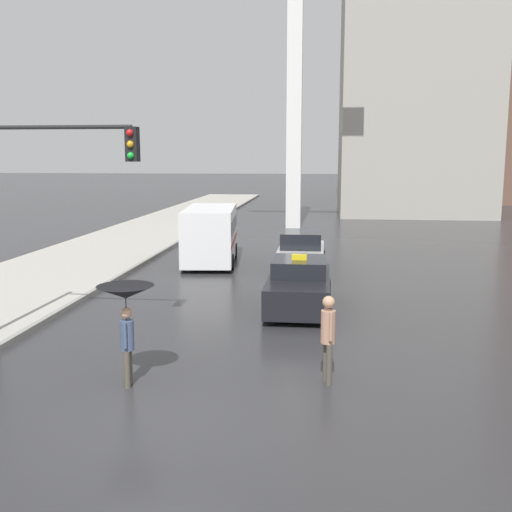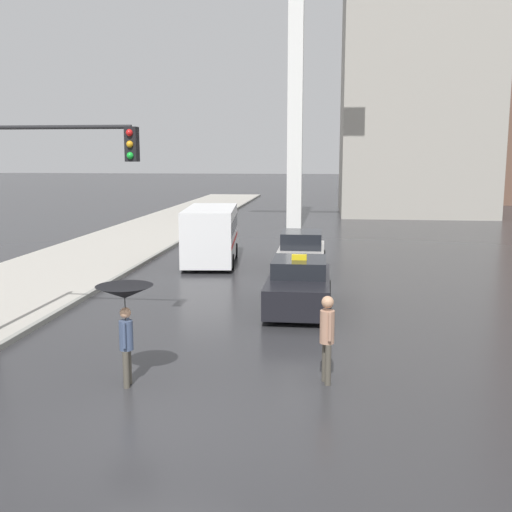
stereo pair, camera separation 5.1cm
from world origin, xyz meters
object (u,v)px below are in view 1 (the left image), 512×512
pedestrian_man (328,332)px  pedestrian_with_umbrella (126,303)px  traffic_light (47,184)px  monument_cross (295,37)px  taxi (299,286)px  ambulance_van (210,232)px  sedan_red (301,253)px

pedestrian_man → pedestrian_with_umbrella: bearing=-97.9°
traffic_light → pedestrian_man: bearing=-18.3°
pedestrian_with_umbrella → monument_cross: size_ratio=0.10×
taxi → pedestrian_with_umbrella: bearing=64.8°
taxi → ambulance_van: bearing=-60.9°
ambulance_van → monument_cross: 16.45m
pedestrian_man → traffic_light: (-6.74, 2.23, 2.78)m
pedestrian_with_umbrella → ambulance_van: bearing=-2.0°
ambulance_van → pedestrian_with_umbrella: ambulance_van is taller
sedan_red → pedestrian_man: (1.00, -12.16, 0.37)m
sedan_red → ambulance_van: (-3.88, 1.10, 0.62)m
taxi → traffic_light: size_ratio=0.79×
sedan_red → pedestrian_with_umbrella: size_ratio=2.26×
pedestrian_man → ambulance_van: bearing=-176.5°
taxi → pedestrian_man: size_ratio=2.42×
sedan_red → traffic_light: (-5.74, -9.93, 3.15)m
pedestrian_with_umbrella → monument_cross: (1.90, 26.43, 9.84)m
taxi → pedestrian_man: bearing=97.8°
pedestrian_man → traffic_light: size_ratio=0.33×
pedestrian_with_umbrella → traffic_light: (-2.83, 2.83, 2.15)m
taxi → traffic_light: (-5.92, -3.72, 3.15)m
pedestrian_with_umbrella → monument_cross: 28.26m
ambulance_van → sedan_red: bearing=158.3°
ambulance_van → monument_cross: size_ratio=0.26×
monument_cross → traffic_light: bearing=-101.3°
taxi → ambulance_van: ambulance_van is taller
pedestrian_with_umbrella → pedestrian_man: size_ratio=1.14×
pedestrian_with_umbrella → pedestrian_man: bearing=-87.3°
taxi → sedan_red: size_ratio=0.94×
pedestrian_with_umbrella → traffic_light: 4.54m
pedestrian_man → traffic_light: traffic_light is taller
ambulance_van → traffic_light: traffic_light is taller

